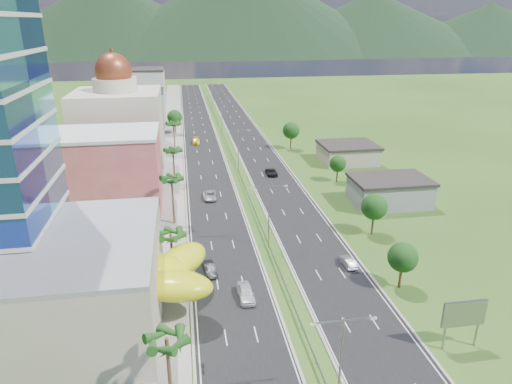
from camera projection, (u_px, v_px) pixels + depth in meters
name	position (u px, v px, depth m)	size (l,w,h in m)	color
ground	(281.00, 278.00, 66.73)	(500.00, 500.00, 0.00)	#2D5119
road_left	(200.00, 136.00, 148.75)	(11.00, 260.00, 0.04)	black
road_right	(246.00, 135.00, 151.01)	(11.00, 260.00, 0.04)	black
sidewalk_left	(171.00, 137.00, 147.31)	(7.00, 260.00, 0.12)	gray
median_guardrail	(229.00, 148.00, 133.03)	(0.10, 216.06, 0.76)	gray
streetlight_median_a	(341.00, 358.00, 41.26)	(6.04, 0.25, 11.00)	gray
streetlight_median_b	(269.00, 210.00, 73.60)	(6.04, 0.25, 11.00)	gray
streetlight_median_c	(238.00, 147.00, 110.56)	(6.04, 0.25, 11.00)	gray
streetlight_median_d	(221.00, 112.00, 152.14)	(6.04, 0.25, 11.00)	gray
streetlight_median_e	(212.00, 93.00, 193.71)	(6.04, 0.25, 11.00)	gray
mall_podium	(31.00, 287.00, 54.44)	(30.00, 24.00, 11.00)	#A99E8B
lime_canopy	(136.00, 274.00, 58.27)	(18.00, 15.00, 7.40)	#C8CD14
pink_shophouse	(108.00, 172.00, 89.45)	(20.00, 15.00, 15.00)	#C35053
domed_building	(119.00, 128.00, 109.35)	(20.00, 20.00, 28.70)	beige
midrise_grey	(134.00, 120.00, 133.77)	(16.00, 15.00, 16.00)	gray
midrise_beige	(140.00, 112.00, 154.63)	(16.00, 15.00, 13.00)	#A99E8B
midrise_white	(144.00, 94.00, 175.00)	(16.00, 15.00, 18.00)	silver
billboard	(464.00, 315.00, 51.11)	(5.20, 0.35, 6.20)	gray
shed_near	(389.00, 192.00, 93.17)	(15.00, 10.00, 5.00)	gray
shed_far	(348.00, 154.00, 121.29)	(14.00, 12.00, 4.40)	#A99E8B
palm_tree_a	(167.00, 343.00, 41.25)	(3.60, 3.60, 9.10)	#47301C
palm_tree_b	(171.00, 237.00, 63.77)	(3.60, 3.60, 8.10)	#47301C
palm_tree_c	(172.00, 181.00, 81.74)	(3.60, 3.60, 9.60)	#47301C
palm_tree_d	(173.00, 152.00, 103.33)	(3.60, 3.60, 8.60)	#47301C
palm_tree_e	(173.00, 125.00, 126.16)	(3.60, 3.60, 9.40)	#47301C
leafy_tree_lfar	(175.00, 117.00, 150.22)	(4.90, 4.90, 8.05)	#47301C
leafy_tree_ra	(403.00, 257.00, 62.84)	(4.20, 4.20, 6.90)	#47301C
leafy_tree_rb	(374.00, 207.00, 78.86)	(4.55, 4.55, 7.47)	#47301C
leafy_tree_rc	(338.00, 164.00, 105.47)	(3.85, 3.85, 6.33)	#47301C
leafy_tree_rd	(291.00, 130.00, 132.16)	(4.90, 4.90, 8.05)	#47301C
mountain_ridge	(247.00, 56.00, 491.54)	(860.00, 140.00, 90.00)	black
car_white_near_left	(246.00, 293.00, 61.58)	(2.03, 5.05, 1.72)	silver
car_dark_left	(209.00, 269.00, 67.83)	(1.57, 4.51, 1.49)	black
car_silver_mid_left	(210.00, 195.00, 96.28)	(2.48, 5.37, 1.49)	#AEB2B6
car_yellow_far_left	(196.00, 141.00, 140.07)	(2.20, 5.42, 1.57)	yellow
car_silver_right	(348.00, 262.00, 69.86)	(1.47, 4.22, 1.39)	#9FA1A6
car_dark_far_right	(271.00, 172.00, 111.54)	(2.45, 5.31, 1.47)	black
motorcycle	(203.00, 365.00, 49.06)	(0.54, 1.77, 1.13)	black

